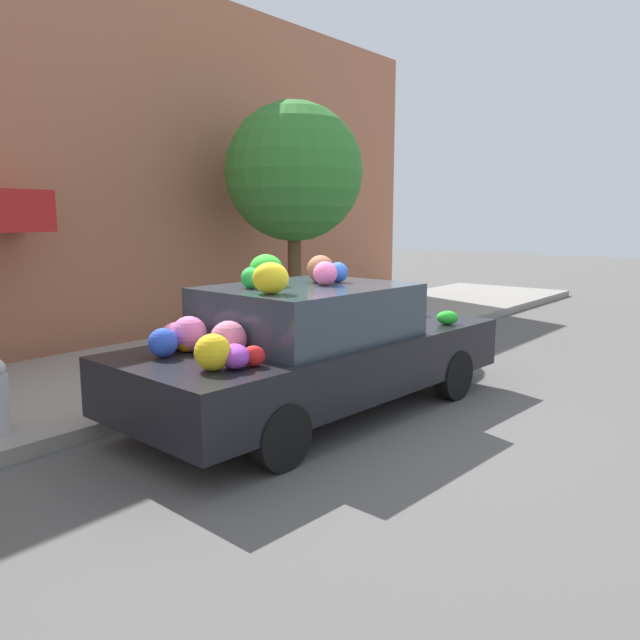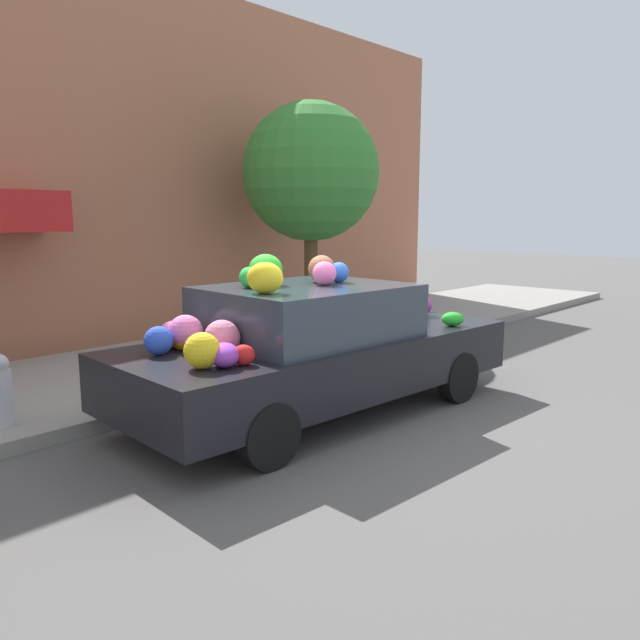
% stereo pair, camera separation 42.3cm
% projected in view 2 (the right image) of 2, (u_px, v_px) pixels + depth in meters
% --- Properties ---
extents(ground_plane, '(60.00, 60.00, 0.00)m').
position_uv_depth(ground_plane, '(319.00, 411.00, 6.82)').
color(ground_plane, '#565451').
extents(sidewalk_curb, '(24.00, 3.20, 0.15)m').
position_uv_depth(sidewalk_curb, '(176.00, 365.00, 8.61)').
color(sidewalk_curb, gray).
rests_on(sidewalk_curb, ground).
extents(building_facade, '(18.00, 1.20, 6.00)m').
position_uv_depth(building_facade, '(78.00, 160.00, 9.53)').
color(building_facade, '#B26B4C').
rests_on(building_facade, ground).
extents(street_tree, '(2.40, 2.40, 3.93)m').
position_uv_depth(street_tree, '(311.00, 173.00, 10.86)').
color(street_tree, brown).
rests_on(street_tree, sidewalk_curb).
extents(fire_hydrant, '(0.20, 0.20, 0.70)m').
position_uv_depth(fire_hydrant, '(1.00, 391.00, 5.81)').
color(fire_hydrant, '#B2B2B7').
rests_on(fire_hydrant, sidewalk_curb).
extents(art_car, '(4.60, 2.07, 1.72)m').
position_uv_depth(art_car, '(315.00, 346.00, 6.65)').
color(art_car, black).
rests_on(art_car, ground).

